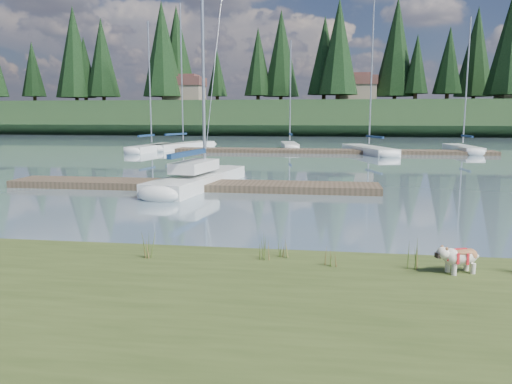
# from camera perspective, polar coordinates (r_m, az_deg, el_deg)

# --- Properties ---
(ground) EXTENTS (200.00, 200.00, 0.00)m
(ground) POSITION_cam_1_polar(r_m,az_deg,el_deg) (41.85, 5.74, 4.48)
(ground) COLOR gray
(ground) RESTS_ON ground
(bank) EXTENTS (60.00, 9.00, 0.35)m
(bank) POSITION_cam_1_polar(r_m,az_deg,el_deg) (6.70, -9.24, -17.84)
(bank) COLOR #3D4C1F
(bank) RESTS_ON ground
(ridge) EXTENTS (200.00, 20.00, 5.00)m
(ridge) POSITION_cam_1_polar(r_m,az_deg,el_deg) (84.71, 7.12, 8.35)
(ridge) COLOR #1B3118
(ridge) RESTS_ON ground
(bulldog) EXTENTS (0.85, 0.54, 0.50)m
(bulldog) POSITION_cam_1_polar(r_m,az_deg,el_deg) (9.71, 22.26, -6.78)
(bulldog) COLOR silver
(bulldog) RESTS_ON bank
(sailboat_main) EXTENTS (2.97, 8.86, 12.54)m
(sailboat_main) POSITION_cam_1_polar(r_m,az_deg,el_deg) (22.79, -5.92, 1.89)
(sailboat_main) COLOR silver
(sailboat_main) RESTS_ON ground
(dock_near) EXTENTS (16.00, 2.00, 0.30)m
(dock_near) POSITION_cam_1_polar(r_m,az_deg,el_deg) (21.72, -7.45, 0.80)
(dock_near) COLOR #4C3D2C
(dock_near) RESTS_ON ground
(dock_far) EXTENTS (26.00, 2.20, 0.30)m
(dock_far) POSITION_cam_1_polar(r_m,az_deg,el_deg) (41.80, 8.49, 4.63)
(dock_far) COLOR #4C3D2C
(dock_far) RESTS_ON ground
(sailboat_bg_0) EXTENTS (2.53, 7.66, 10.97)m
(sailboat_bg_0) POSITION_cam_1_polar(r_m,az_deg,el_deg) (44.65, -11.42, 5.04)
(sailboat_bg_0) COLOR silver
(sailboat_bg_0) RESTS_ON ground
(sailboat_bg_1) EXTENTS (4.73, 8.86, 13.06)m
(sailboat_bg_1) POSITION_cam_1_polar(r_m,az_deg,el_deg) (47.35, -7.74, 5.35)
(sailboat_bg_1) COLOR silver
(sailboat_bg_1) RESTS_ON ground
(sailboat_bg_2) EXTENTS (2.26, 6.57, 9.86)m
(sailboat_bg_2) POSITION_cam_1_polar(r_m,az_deg,el_deg) (46.90, 3.82, 5.39)
(sailboat_bg_2) COLOR silver
(sailboat_bg_2) RESTS_ON ground
(sailboat_bg_3) EXTENTS (4.49, 9.02, 13.00)m
(sailboat_bg_3) POSITION_cam_1_polar(r_m,az_deg,el_deg) (42.74, 12.37, 4.85)
(sailboat_bg_3) COLOR silver
(sailboat_bg_3) RESTS_ON ground
(sailboat_bg_4) EXTENTS (1.94, 7.58, 11.11)m
(sailboat_bg_4) POSITION_cam_1_polar(r_m,az_deg,el_deg) (46.11, 22.29, 4.68)
(sailboat_bg_4) COLOR silver
(sailboat_bg_4) RESTS_ON ground
(weed_0) EXTENTS (0.17, 0.14, 0.57)m
(weed_0) POSITION_cam_1_polar(r_m,az_deg,el_deg) (9.85, 0.93, -6.33)
(weed_0) COLOR #475B23
(weed_0) RESTS_ON bank
(weed_1) EXTENTS (0.17, 0.14, 0.42)m
(weed_1) POSITION_cam_1_polar(r_m,az_deg,el_deg) (10.05, 3.11, -6.43)
(weed_1) COLOR #475B23
(weed_1) RESTS_ON bank
(weed_2) EXTENTS (0.17, 0.14, 0.59)m
(weed_2) POSITION_cam_1_polar(r_m,az_deg,el_deg) (9.68, 17.63, -6.98)
(weed_2) COLOR #475B23
(weed_2) RESTS_ON bank
(weed_3) EXTENTS (0.17, 0.14, 0.58)m
(weed_3) POSITION_cam_1_polar(r_m,az_deg,el_deg) (10.14, -12.19, -6.06)
(weed_3) COLOR #475B23
(weed_3) RESTS_ON bank
(weed_4) EXTENTS (0.17, 0.14, 0.38)m
(weed_4) POSITION_cam_1_polar(r_m,az_deg,el_deg) (9.52, 8.47, -7.47)
(weed_4) COLOR #475B23
(weed_4) RESTS_ON bank
(mud_lip) EXTENTS (60.00, 0.50, 0.14)m
(mud_lip) POSITION_cam_1_polar(r_m,az_deg,el_deg) (10.72, -2.10, -7.96)
(mud_lip) COLOR #33281C
(mud_lip) RESTS_ON ground
(conifer_1) EXTENTS (4.40, 4.40, 11.30)m
(conifer_1) POSITION_cam_1_polar(r_m,az_deg,el_deg) (93.04, -19.01, 13.41)
(conifer_1) COLOR #382619
(conifer_1) RESTS_ON ridge
(conifer_2) EXTENTS (6.60, 6.60, 16.05)m
(conifer_2) POSITION_cam_1_polar(r_m,az_deg,el_deg) (84.73, -10.65, 15.76)
(conifer_2) COLOR #382619
(conifer_2) RESTS_ON ridge
(conifer_3) EXTENTS (4.84, 4.84, 12.25)m
(conifer_3) POSITION_cam_1_polar(r_m,az_deg,el_deg) (84.96, 0.24, 14.66)
(conifer_3) COLOR #382619
(conifer_3) RESTS_ON ridge
(conifer_4) EXTENTS (6.16, 6.16, 15.10)m
(conifer_4) POSITION_cam_1_polar(r_m,az_deg,el_deg) (78.33, 9.44, 16.04)
(conifer_4) COLOR #382619
(conifer_4) RESTS_ON ridge
(conifer_5) EXTENTS (3.96, 3.96, 10.35)m
(conifer_5) POSITION_cam_1_polar(r_m,az_deg,el_deg) (83.09, 17.89, 13.75)
(conifer_5) COLOR #382619
(conifer_5) RESTS_ON ridge
(house_0) EXTENTS (6.30, 5.30, 4.65)m
(house_0) POSITION_cam_1_polar(r_m,az_deg,el_deg) (85.21, -8.14, 11.57)
(house_0) COLOR gray
(house_0) RESTS_ON ridge
(house_1) EXTENTS (6.30, 5.30, 4.65)m
(house_1) POSITION_cam_1_polar(r_m,az_deg,el_deg) (82.90, 11.38, 11.57)
(house_1) COLOR gray
(house_1) RESTS_ON ridge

